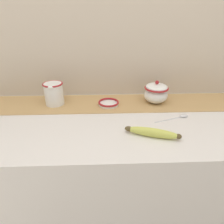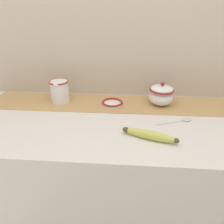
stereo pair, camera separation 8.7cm
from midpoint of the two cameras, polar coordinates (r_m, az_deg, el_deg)
countertop at (r=1.21m, az=3.67°, el=-21.39°), size 1.53×0.60×0.91m
back_wall at (r=1.13m, az=5.12°, el=18.87°), size 2.33×0.04×2.40m
table_runner at (r=1.07m, az=4.54°, el=2.43°), size 1.41×0.23×0.00m
cream_pitcher at (r=1.09m, az=-12.49°, el=5.95°), size 0.10×0.12×0.12m
sugar_bowl at (r=1.07m, az=16.17°, el=4.70°), size 0.13×0.13×0.12m
small_dish at (r=1.04m, az=2.48°, el=2.52°), size 0.11×0.11×0.02m
banana at (r=0.80m, az=13.81°, el=-6.46°), size 0.22×0.10×0.04m
spoon at (r=0.97m, az=22.56°, el=-2.23°), size 0.17×0.07×0.01m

